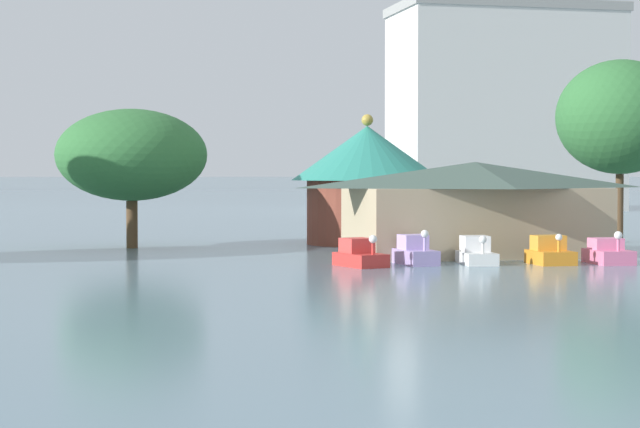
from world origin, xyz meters
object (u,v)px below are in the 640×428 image
object	(u,v)px
background_building_block	(504,108)
shoreline_tree_mid	(132,155)
green_roof_pavilion	(367,178)
pedal_boat_white	(476,253)
pedal_boat_lavender	(415,253)
pedal_boat_orange	(550,253)
shoreline_tree_right	(620,117)
pedal_boat_red	(360,255)
pedal_boat_pink	(608,253)
boathouse	(475,207)

from	to	relation	value
background_building_block	shoreline_tree_mid	bearing A→B (deg)	-129.68
green_roof_pavilion	pedal_boat_white	bearing A→B (deg)	-85.94
pedal_boat_lavender	pedal_boat_orange	xyz separation A→B (m)	(6.14, -1.34, -0.02)
shoreline_tree_right	shoreline_tree_mid	bearing A→B (deg)	176.90
background_building_block	pedal_boat_red	bearing A→B (deg)	-117.24
pedal_boat_orange	shoreline_tree_right	world-z (taller)	shoreline_tree_right
pedal_boat_red	shoreline_tree_right	size ratio (longest dim) A/B	0.26
pedal_boat_lavender	shoreline_tree_right	distance (m)	22.30
pedal_boat_white	green_roof_pavilion	xyz separation A→B (m)	(-1.08, 15.19, 3.41)
pedal_boat_pink	background_building_block	bearing A→B (deg)	164.55
pedal_boat_red	pedal_boat_pink	world-z (taller)	pedal_boat_pink
green_roof_pavilion	shoreline_tree_right	distance (m)	15.89
pedal_boat_lavender	pedal_boat_red	bearing A→B (deg)	-85.14
pedal_boat_lavender	shoreline_tree_mid	size ratio (longest dim) A/B	0.32
pedal_boat_white	background_building_block	xyz separation A→B (m)	(29.46, 68.14, 10.93)
pedal_boat_pink	shoreline_tree_mid	xyz separation A→B (m)	(-21.07, 15.76, 4.75)
pedal_boat_white	pedal_boat_orange	xyz separation A→B (m)	(3.30, -0.87, 0.01)
pedal_boat_lavender	green_roof_pavilion	xyz separation A→B (m)	(1.76, 14.73, 3.37)
boathouse	green_roof_pavilion	bearing A→B (deg)	106.15
pedal_boat_white	boathouse	size ratio (longest dim) A/B	0.21
pedal_boat_orange	pedal_boat_pink	bearing A→B (deg)	84.32
pedal_boat_orange	pedal_boat_lavender	bearing A→B (deg)	-101.09
pedal_boat_pink	green_roof_pavilion	world-z (taller)	green_roof_pavilion
pedal_boat_red	background_building_block	distance (m)	77.44
pedal_boat_red	pedal_boat_orange	world-z (taller)	pedal_boat_red
green_roof_pavilion	background_building_block	distance (m)	61.58
pedal_boat_white	pedal_boat_red	bearing A→B (deg)	-83.36
pedal_boat_red	shoreline_tree_right	xyz separation A→B (m)	(19.84, 13.00, 7.11)
pedal_boat_white	boathouse	xyz separation A→B (m)	(1.85, 5.07, 2.00)
shoreline_tree_right	pedal_boat_pink	bearing A→B (deg)	-119.84
shoreline_tree_mid	shoreline_tree_right	bearing A→B (deg)	-3.10
shoreline_tree_mid	background_building_block	distance (m)	69.89
boathouse	pedal_boat_lavender	bearing A→B (deg)	-135.53
pedal_boat_red	pedal_boat_pink	distance (m)	11.76
pedal_boat_white	background_building_block	distance (m)	75.03
pedal_boat_orange	boathouse	distance (m)	6.43
pedal_boat_white	shoreline_tree_right	world-z (taller)	shoreline_tree_right
background_building_block	boathouse	bearing A→B (deg)	-113.64
pedal_boat_red	pedal_boat_orange	distance (m)	8.97
pedal_boat_orange	boathouse	bearing A→B (deg)	-165.09
pedal_boat_pink	boathouse	distance (m)	7.83
pedal_boat_red	green_roof_pavilion	distance (m)	16.25
background_building_block	pedal_boat_pink	bearing A→B (deg)	-108.63
pedal_boat_orange	green_roof_pavilion	xyz separation A→B (m)	(-4.38, 16.07, 3.39)
pedal_boat_white	pedal_boat_pink	world-z (taller)	pedal_boat_pink
pedal_boat_orange	background_building_block	bearing A→B (deg)	160.42
pedal_boat_white	shoreline_tree_right	size ratio (longest dim) A/B	0.25
pedal_boat_red	green_roof_pavilion	xyz separation A→B (m)	(4.55, 15.22, 3.41)
pedal_boat_red	boathouse	distance (m)	9.27
pedal_boat_lavender	pedal_boat_orange	world-z (taller)	pedal_boat_lavender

